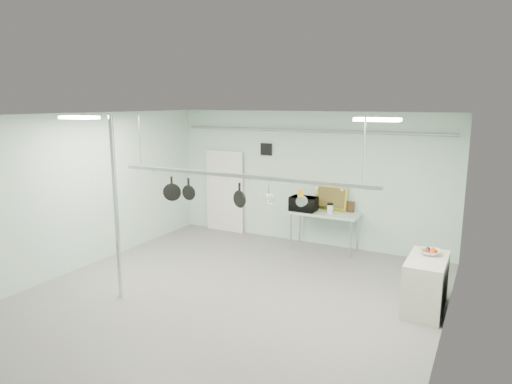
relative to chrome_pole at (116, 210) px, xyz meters
The scene contains 25 objects.
floor 2.41m from the chrome_pole, 19.44° to the left, with size 8.00×8.00×0.00m, color gray.
ceiling 2.40m from the chrome_pole, 19.44° to the left, with size 7.00×8.00×0.02m, color silver.
back_wall 4.89m from the chrome_pole, 69.68° to the left, with size 7.00×0.02×3.20m, color silver.
right_wall 5.22m from the chrome_pole, ahead, with size 0.02×8.00×3.20m, color silver.
door 4.61m from the chrome_pole, 97.53° to the left, with size 1.10×0.10×2.20m, color silver.
wall_vent 4.65m from the chrome_pole, 82.52° to the left, with size 0.30×0.04×0.30m, color black.
conduit_pipe 4.95m from the chrome_pole, 69.30° to the left, with size 0.07×0.07×6.60m, color gray.
chrome_pole is the anchor object (origin of this frame).
prep_table 4.85m from the chrome_pole, 61.29° to the left, with size 1.60×0.70×0.91m.
side_cabinet 5.37m from the chrome_pole, 22.41° to the left, with size 0.60×1.20×0.90m, color beige.
pot_rack 2.19m from the chrome_pole, 25.35° to the left, with size 4.80×0.06×1.00m.
light_panel_left 1.65m from the chrome_pole, 158.20° to the right, with size 0.65×0.30×0.05m, color white.
light_panel_right 4.55m from the chrome_pole, 16.31° to the left, with size 0.65×0.30×0.05m, color white.
microwave 4.52m from the chrome_pole, 66.11° to the left, with size 0.61×0.41×0.34m, color black.
coffee_canister 4.85m from the chrome_pole, 59.40° to the left, with size 0.13×0.13×0.20m, color silver.
painting_large 5.09m from the chrome_pole, 62.41° to the left, with size 0.78×0.05×0.58m, color gold.
painting_small 5.31m from the chrome_pole, 58.46° to the left, with size 0.30×0.04×0.25m, color #372313.
fruit_bowl 5.37m from the chrome_pole, 24.38° to the left, with size 0.34×0.34×0.08m, color silver.
skillet_left 1.07m from the chrome_pole, 60.63° to the left, with size 0.32×0.06×0.44m, color black, non-canonical shape.
skillet_mid 1.29m from the chrome_pole, 45.56° to the left, with size 0.27×0.06×0.39m, color black, non-canonical shape.
skillet_right 2.15m from the chrome_pole, 25.00° to the left, with size 0.30×0.06×0.42m, color black, non-canonical shape.
whisk 2.66m from the chrome_pole, 19.95° to the left, with size 0.18×0.18×0.33m, color #B2B2B7, non-canonical shape.
grater 3.18m from the chrome_pole, 16.54° to the left, with size 0.09×0.02×0.21m, color gold, non-canonical shape.
saucepan 3.20m from the chrome_pole, 16.42° to the left, with size 0.16×0.10×0.29m, color silver, non-canonical shape.
fruit_cluster 5.37m from the chrome_pole, 24.38° to the left, with size 0.24×0.24×0.09m, color #972B0D, non-canonical shape.
Camera 1 is at (3.97, -6.21, 3.42)m, focal length 32.00 mm.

